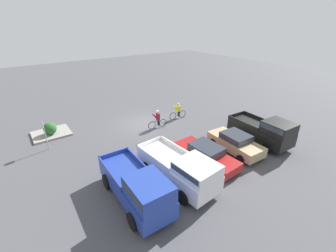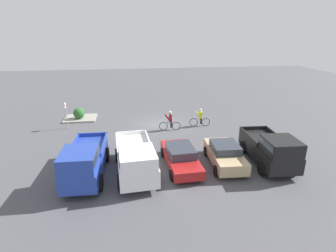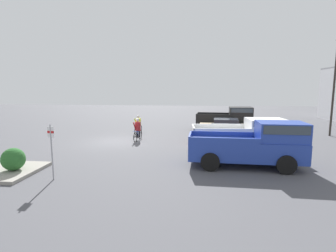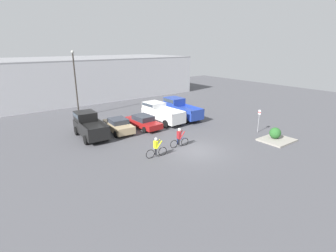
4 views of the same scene
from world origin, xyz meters
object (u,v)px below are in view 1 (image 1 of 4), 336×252
Objects in this scene: sedan_1 at (206,154)px; pickup_truck_2 at (138,187)px; pickup_truck_0 at (265,130)px; sedan_0 at (235,142)px; cyclist_0 at (158,119)px; cyclist_1 at (178,111)px; fire_lane_sign at (45,132)px; shrub at (50,129)px; pickup_truck_1 at (181,168)px.

pickup_truck_2 is at bearing 7.39° from sedan_1.
pickup_truck_0 reaches higher than sedan_0.
pickup_truck_0 reaches higher than cyclist_0.
sedan_1 is at bearing 65.90° from cyclist_1.
pickup_truck_2 reaches higher than sedan_0.
cyclist_1 is (-0.39, -7.32, 0.08)m from sedan_0.
fire_lane_sign is 2.47m from shrub.
fire_lane_sign is (13.99, -9.00, 0.31)m from pickup_truck_0.
fire_lane_sign reaches higher than shrub.
sedan_1 is 6.56m from cyclist_0.
pickup_truck_2 reaches higher than cyclist_0.
pickup_truck_0 is at bearing 125.48° from cyclist_0.
cyclist_0 is at bearing -93.38° from sedan_1.
cyclist_1 is 11.50m from shrub.
pickup_truck_2 is at bearing 3.70° from sedan_0.
sedan_1 is 7.82m from cyclist_1.
sedan_1 is 11.82m from fire_lane_sign.
fire_lane_sign is (5.64, -8.96, 0.35)m from pickup_truck_1.
sedan_1 is 4.62× the size of shrub.
pickup_truck_2 is at bearing 107.27° from fire_lane_sign.
pickup_truck_2 reaches higher than cyclist_1.
fire_lane_sign is (11.21, -8.45, 0.72)m from sedan_0.
pickup_truck_0 is 2.12× the size of fire_lane_sign.
cyclist_1 is at bearing -127.28° from pickup_truck_1.
sedan_1 is at bearing 126.54° from shrub.
pickup_truck_2 reaches higher than shrub.
pickup_truck_1 is 5.37× the size of shrub.
sedan_0 is at bearing 109.74° from cyclist_0.
shrub is (7.80, -10.52, -0.01)m from sedan_1.
pickup_truck_0 is 0.91× the size of pickup_truck_1.
sedan_1 is (5.57, -0.74, -0.47)m from pickup_truck_0.
cyclist_0 is 2.87m from cyclist_1.
sedan_0 is 7.15m from cyclist_0.
cyclist_1 is at bearing -93.07° from sedan_0.
pickup_truck_2 is (11.19, -0.01, 0.04)m from pickup_truck_0.
cyclist_0 reaches higher than sedan_1.
cyclist_1 is 1.76× the size of shrub.
sedan_1 is at bearing 135.51° from fire_lane_sign.
pickup_truck_1 is at bearing 66.43° from cyclist_0.
pickup_truck_0 reaches higher than shrub.
fire_lane_sign is (11.60, -1.13, 0.64)m from cyclist_1.
shrub is (10.99, -3.39, -0.14)m from cyclist_1.
pickup_truck_0 is at bearing 139.91° from shrub.
pickup_truck_2 is at bearing -0.04° from pickup_truck_0.
pickup_truck_1 is at bearing 122.17° from fire_lane_sign.
fire_lane_sign is 2.31× the size of shrub.
fire_lane_sign is at bearing -44.49° from sedan_1.
sedan_0 reaches higher than shrub.
cyclist_0 reaches higher than cyclist_1.
pickup_truck_1 is at bearing 5.30° from sedan_0.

